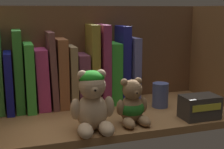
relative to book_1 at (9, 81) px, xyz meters
The scene contains 20 objects.
shelf_board 31.92cm from the book_1, 23.77° to the right, with size 67.87×30.60×2.00cm, color olive.
shelf_back_panel 28.57cm from the book_1, ahead, with size 70.27×1.20×32.06cm, color brown.
shelf_side_panel_right 63.98cm from the book_1, 11.08° to the right, with size 1.60×33.00×32.06cm, color olive.
book_1 is the anchor object (origin of this frame).
book_2 4.08cm from the book_1, ahead, with size 2.42×12.62×23.45cm, color #2D7B2C.
book_3 5.80cm from the book_1, ahead, with size 2.52×14.64×19.66cm, color green.
book_4 9.18cm from the book_1, ahead, with size 3.47×12.11×17.85cm, color #BC3877.
book_5 12.57cm from the book_1, ahead, with size 1.73×12.48×22.75cm, color brown.
book_6 15.19cm from the book_1, ahead, with size 2.94×12.08×20.62cm, color #965936.
book_7 18.11cm from the book_1, ahead, with size 2.07×12.74×18.42cm, color #967D58.
book_8 21.32cm from the book_1, ahead, with size 3.34×11.31×15.81cm, color #773B58.
book_9 24.97cm from the book_1, ahead, with size 2.47×12.12×24.61cm, color olive.
book_10 27.82cm from the book_1, ahead, with size 2.31×14.28×24.59cm, color #92305F.
book_11 31.00cm from the book_1, ahead, with size 3.50×13.07×18.97cm, color green.
book_12 34.72cm from the book_1, ahead, with size 2.67×10.73×23.99cm, color navy.
book_13 37.58cm from the book_1, ahead, with size 2.31×13.68×20.45cm, color #676AAF.
teddy_bear_larger 29.73cm from the book_1, 50.27° to the right, with size 10.94×11.12×14.98cm.
teddy_bear_smaller 36.84cm from the book_1, 35.03° to the right, with size 8.72×9.12×11.93cm.
pillar_candle 44.76cm from the book_1, 14.35° to the right, with size 4.82×4.82×7.39cm, color #4C5B99.
small_product_box 54.28cm from the book_1, 25.50° to the right, with size 10.09×6.57×6.30cm.
Camera 1 is at (-26.56, -79.82, 31.14)cm, focal length 49.68 mm.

